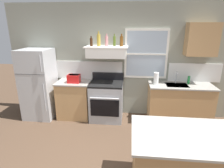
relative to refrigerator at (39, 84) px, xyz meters
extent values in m
cube|color=gray|center=(1.90, 0.39, 0.51)|extent=(5.40, 0.06, 2.70)
cube|color=silver|center=(0.75, 0.35, 0.29)|extent=(2.50, 0.02, 0.44)
cube|color=silver|center=(3.70, 0.35, 0.29)|extent=(1.20, 0.02, 0.44)
cube|color=white|center=(2.55, 0.34, 0.71)|extent=(1.00, 0.04, 1.15)
cube|color=#9EADBC|center=(2.55, 0.33, 0.71)|extent=(0.90, 0.01, 1.05)
cube|color=white|center=(2.55, 0.32, 0.71)|extent=(0.90, 0.02, 0.04)
cube|color=#B7BABC|center=(0.00, 0.00, 0.00)|extent=(0.70, 0.68, 1.67)
cube|color=#333333|center=(0.00, -0.34, 0.33)|extent=(0.69, 0.00, 0.01)
cylinder|color=#A5A8AD|center=(0.30, -0.37, -0.19)|extent=(0.02, 0.02, 0.64)
cylinder|color=#A5A8AD|center=(0.30, -0.37, 0.58)|extent=(0.02, 0.02, 0.35)
cube|color=tan|center=(0.85, 0.06, -0.40)|extent=(0.76, 0.60, 0.88)
cube|color=#9E998E|center=(0.85, 0.06, 0.06)|extent=(0.79, 0.63, 0.03)
cube|color=red|center=(0.89, -0.01, 0.17)|extent=(0.28, 0.20, 0.19)
cube|color=black|center=(0.89, -0.01, 0.26)|extent=(0.24, 0.16, 0.01)
cube|color=black|center=(0.74, -0.01, 0.20)|extent=(0.02, 0.03, 0.02)
cube|color=#9EA0A5|center=(1.65, 0.02, -0.40)|extent=(0.76, 0.64, 0.87)
cube|color=black|center=(1.65, 0.02, 0.05)|extent=(0.76, 0.64, 0.04)
cube|color=black|center=(1.65, 0.31, 0.16)|extent=(0.76, 0.06, 0.18)
cube|color=black|center=(1.65, -0.30, -0.42)|extent=(0.65, 0.01, 0.40)
cylinder|color=silver|center=(1.65, -0.34, -0.17)|extent=(0.65, 0.03, 0.03)
cube|color=white|center=(1.65, 0.12, 0.77)|extent=(0.88, 0.48, 0.22)
cube|color=#262628|center=(1.65, -0.10, 0.69)|extent=(0.75, 0.02, 0.04)
cube|color=white|center=(1.65, 0.12, 0.90)|extent=(0.96, 0.52, 0.02)
cylinder|color=#381E0F|center=(1.31, 0.07, 1.00)|extent=(0.06, 0.06, 0.18)
cylinder|color=#381E0F|center=(1.31, 0.07, 1.11)|extent=(0.03, 0.03, 0.04)
cylinder|color=#B29333|center=(1.48, 0.09, 1.04)|extent=(0.08, 0.08, 0.26)
cylinder|color=#B29333|center=(1.48, 0.09, 1.20)|extent=(0.03, 0.03, 0.06)
cylinder|color=#C67F84|center=(1.64, 0.18, 1.02)|extent=(0.07, 0.07, 0.21)
cylinder|color=#C67F84|center=(1.64, 0.18, 1.15)|extent=(0.03, 0.03, 0.05)
cylinder|color=#4C601E|center=(1.82, 0.17, 1.02)|extent=(0.06, 0.06, 0.21)
cylinder|color=#4C601E|center=(1.82, 0.17, 1.15)|extent=(0.03, 0.03, 0.05)
cylinder|color=brown|center=(1.98, 0.13, 1.02)|extent=(0.07, 0.07, 0.22)
cylinder|color=brown|center=(1.98, 0.13, 1.15)|extent=(0.03, 0.03, 0.05)
cube|color=tan|center=(3.35, 0.06, -0.40)|extent=(1.40, 0.60, 0.88)
cube|color=#9E998E|center=(3.35, 0.06, 0.06)|extent=(1.43, 0.63, 0.03)
cube|color=#B7BABC|center=(3.25, 0.04, 0.07)|extent=(0.48, 0.36, 0.01)
cylinder|color=silver|center=(3.25, 0.18, 0.21)|extent=(0.03, 0.03, 0.28)
cylinder|color=silver|center=(3.25, 0.10, 0.33)|extent=(0.02, 0.16, 0.02)
cylinder|color=white|center=(2.78, 0.06, 0.21)|extent=(0.11, 0.11, 0.27)
cylinder|color=#268C3F|center=(3.53, 0.16, 0.16)|extent=(0.06, 0.06, 0.18)
cube|color=tan|center=(2.94, -1.98, -0.40)|extent=(1.32, 0.82, 0.88)
cube|color=#9E998E|center=(2.94, -1.98, 0.06)|extent=(1.40, 0.90, 0.03)
cube|color=tan|center=(3.70, 0.20, 1.06)|extent=(0.64, 0.32, 0.70)
camera|label=1|loc=(2.20, -4.01, 1.34)|focal=29.38mm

